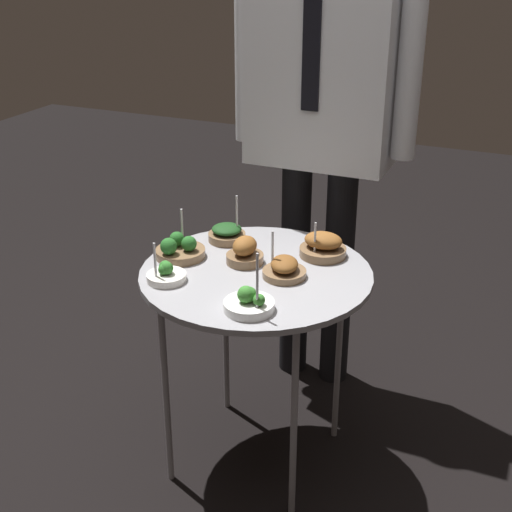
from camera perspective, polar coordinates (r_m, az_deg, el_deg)
ground_plane at (r=2.50m, az=0.00°, el=-15.64°), size 8.00×8.00×0.00m
serving_cart at (r=2.14m, az=0.00°, el=-2.37°), size 0.69×0.69×0.69m
bowl_roast_front_center at (r=2.07m, az=2.25°, el=-1.05°), size 0.13×0.13×0.14m
bowl_roast_back_right at (r=2.15m, az=-0.90°, el=0.31°), size 0.11×0.11×0.08m
bowl_broccoli_front_left at (r=1.89m, az=-0.55°, el=-3.73°), size 0.14×0.14×0.18m
bowl_roast_near_rim at (r=2.21m, az=5.38°, el=0.78°), size 0.15×0.15×0.12m
bowl_broccoli_back_left at (r=2.07m, az=-7.21°, el=-1.45°), size 0.12×0.12×0.13m
bowl_broccoli_far_rim at (r=2.20m, az=-6.17°, el=0.51°), size 0.15×0.15×0.14m
bowl_spinach_center at (r=2.31m, az=-2.34°, el=1.81°), size 0.12×0.12×0.15m
waiter_figure at (r=2.47m, az=5.41°, el=12.86°), size 0.65×0.24×1.76m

